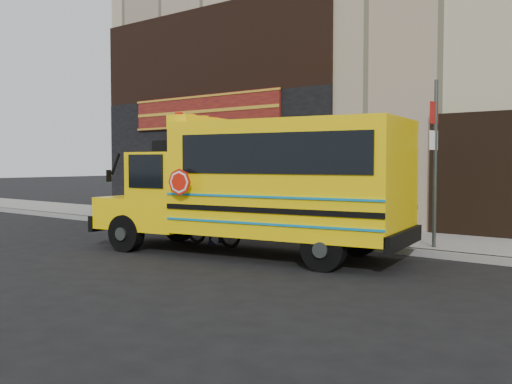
{
  "coord_description": "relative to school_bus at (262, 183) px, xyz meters",
  "views": [
    {
      "loc": [
        8.46,
        -8.64,
        1.94
      ],
      "look_at": [
        0.11,
        1.85,
        1.23
      ],
      "focal_mm": 40.0,
      "sensor_mm": 36.0,
      "label": 1
    }
  ],
  "objects": [
    {
      "name": "ground",
      "position": [
        -1.25,
        -0.6,
        -1.51
      ],
      "size": [
        120.0,
        120.0,
        0.0
      ],
      "primitive_type": "plane",
      "color": "black",
      "rests_on": "ground"
    },
    {
      "name": "curb",
      "position": [
        -1.25,
        2.0,
        -1.43
      ],
      "size": [
        40.0,
        0.2,
        0.15
      ],
      "primitive_type": "cube",
      "color": "gray",
      "rests_on": "ground"
    },
    {
      "name": "sidewalk",
      "position": [
        -1.25,
        3.5,
        -1.43
      ],
      "size": [
        40.0,
        3.0,
        0.15
      ],
      "primitive_type": "cube",
      "color": "gray",
      "rests_on": "ground"
    },
    {
      "name": "building",
      "position": [
        -1.29,
        9.85,
        4.62
      ],
      "size": [
        20.0,
        10.7,
        12.0
      ],
      "color": "tan",
      "rests_on": "sidewalk"
    },
    {
      "name": "school_bus",
      "position": [
        0.0,
        0.0,
        0.0
      ],
      "size": [
        7.15,
        3.22,
        2.92
      ],
      "color": "black",
      "rests_on": "ground"
    },
    {
      "name": "sign_pole",
      "position": [
        2.73,
        2.38,
        0.48
      ],
      "size": [
        0.08,
        0.32,
        3.65
      ],
      "color": "#3A413D",
      "rests_on": "ground"
    },
    {
      "name": "bicycle",
      "position": [
        -1.75,
        0.4,
        -0.94
      ],
      "size": [
        1.92,
        0.71,
        1.13
      ],
      "primitive_type": "imported",
      "rotation": [
        0.0,
        0.0,
        1.48
      ],
      "color": "black",
      "rests_on": "ground"
    },
    {
      "name": "cyclist",
      "position": [
        -1.66,
        0.43,
        -0.66
      ],
      "size": [
        0.42,
        0.63,
        1.7
      ],
      "primitive_type": "imported",
      "rotation": [
        0.0,
        0.0,
        1.55
      ],
      "color": "black",
      "rests_on": "ground"
    }
  ]
}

